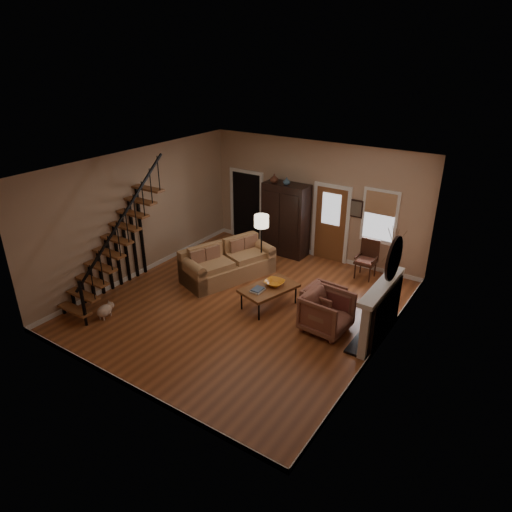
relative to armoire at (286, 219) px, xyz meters
The scene contains 15 objects.
room 1.49m from the armoire, 78.37° to the right, with size 7.00×7.33×3.30m.
staircase 4.94m from the armoire, 115.05° to the right, with size 0.94×2.80×3.20m, color brown, non-canonical shape.
fireplace 4.67m from the armoire, 34.69° to the right, with size 0.33×1.95×2.30m.
armoire is the anchor object (origin of this frame).
vase_a 1.23m from the armoire, 164.05° to the right, with size 0.24×0.24×0.25m, color #4C2619.
vase_b 1.16m from the armoire, 63.43° to the right, with size 0.20×0.20×0.21m, color #334C60.
sofa 2.32m from the armoire, 101.31° to the right, with size 1.03×2.39×0.89m, color #AA7A4D, non-canonical shape.
coffee_table 3.20m from the armoire, 66.67° to the right, with size 0.77×1.32×0.51m, color brown, non-canonical shape.
bowl 3.02m from the armoire, 64.65° to the right, with size 0.45×0.45×0.11m, color orange.
books 3.38m from the armoire, 70.60° to the right, with size 0.24×0.33×0.06m, color beige, non-canonical shape.
armchair_left 4.14m from the armoire, 47.31° to the right, with size 0.92×0.95×0.86m, color maroon.
armchair_right 3.65m from the armoire, 45.97° to the right, with size 0.78×0.81×0.73m, color maroon.
floor_lamp 1.53m from the armoire, 84.59° to the right, with size 0.38×0.38×1.65m, color black, non-canonical shape.
side_chair 2.61m from the armoire, ahead, with size 0.54×0.54×1.02m, color #3A1E12, non-canonical shape.
dog 5.61m from the armoire, 106.51° to the right, with size 0.26×0.44×0.32m, color #CDA98C, non-canonical shape.
Camera 1 is at (5.40, -7.58, 5.55)m, focal length 32.00 mm.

